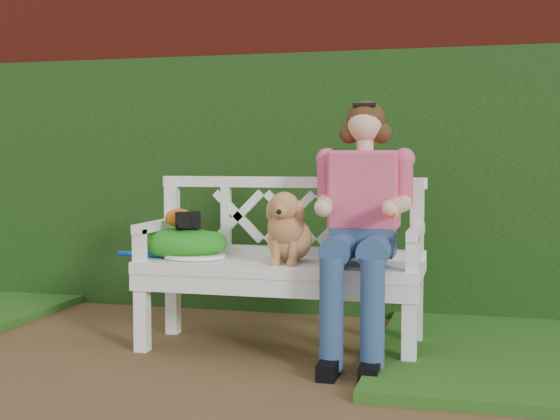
# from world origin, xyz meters

# --- Properties ---
(ground) EXTENTS (60.00, 60.00, 0.00)m
(ground) POSITION_xyz_m (0.00, 0.00, 0.00)
(ground) COLOR #4E3720
(brick_wall) EXTENTS (10.00, 0.30, 2.20)m
(brick_wall) POSITION_xyz_m (0.00, 1.90, 1.10)
(brick_wall) COLOR maroon
(brick_wall) RESTS_ON ground
(ivy_hedge) EXTENTS (10.00, 0.18, 1.70)m
(ivy_hedge) POSITION_xyz_m (0.00, 1.68, 0.85)
(ivy_hedge) COLOR #254A17
(ivy_hedge) RESTS_ON ground
(garden_bench) EXTENTS (1.59, 0.62, 0.48)m
(garden_bench) POSITION_xyz_m (0.58, 0.67, 0.24)
(garden_bench) COLOR white
(garden_bench) RESTS_ON ground
(seated_woman) EXTENTS (0.69, 0.82, 1.25)m
(seated_woman) POSITION_xyz_m (1.03, 0.65, 0.63)
(seated_woman) COLOR #E83B38
(seated_woman) RESTS_ON ground
(dog) EXTENTS (0.32, 0.39, 0.38)m
(dog) POSITION_xyz_m (0.64, 0.62, 0.67)
(dog) COLOR #9F5F3E
(dog) RESTS_ON garden_bench
(tennis_racket) EXTENTS (0.65, 0.28, 0.03)m
(tennis_racket) POSITION_xyz_m (0.09, 0.63, 0.50)
(tennis_racket) COLOR silver
(tennis_racket) RESTS_ON garden_bench
(green_bag) EXTENTS (0.50, 0.39, 0.16)m
(green_bag) POSITION_xyz_m (0.04, 0.67, 0.56)
(green_bag) COLOR green
(green_bag) RESTS_ON garden_bench
(camera_item) EXTENTS (0.16, 0.15, 0.09)m
(camera_item) POSITION_xyz_m (0.07, 0.66, 0.69)
(camera_item) COLOR black
(camera_item) RESTS_ON green_bag
(baseball_glove) EXTENTS (0.17, 0.12, 0.10)m
(baseball_glove) POSITION_xyz_m (0.01, 0.68, 0.70)
(baseball_glove) COLOR #C25410
(baseball_glove) RESTS_ON green_bag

